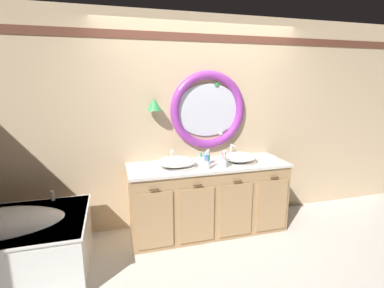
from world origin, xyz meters
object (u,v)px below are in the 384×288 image
object	(u,v)px
soap_dispenser	(207,158)
sink_basin_left	(177,162)
folded_hand_towel	(268,158)
toiletry_basket	(203,158)
sink_basin_right	(240,157)
toothbrush_holder_left	(207,164)
toothbrush_holder_right	(224,162)

from	to	relation	value
soap_dispenser	sink_basin_left	bearing A→B (deg)	-178.44
folded_hand_towel	toiletry_basket	size ratio (longest dim) A/B	1.51
sink_basin_left	folded_hand_towel	bearing A→B (deg)	0.62
sink_basin_left	folded_hand_towel	distance (m)	1.18
sink_basin_right	folded_hand_towel	distance (m)	0.39
sink_basin_left	toiletry_basket	size ratio (longest dim) A/B	3.50
sink_basin_right	toothbrush_holder_left	size ratio (longest dim) A/B	1.75
toothbrush_holder_left	soap_dispenser	world-z (taller)	toothbrush_holder_left
sink_basin_right	folded_hand_towel	xyz separation A→B (m)	(0.39, 0.01, -0.04)
toothbrush_holder_right	folded_hand_towel	world-z (taller)	toothbrush_holder_right
soap_dispenser	toiletry_basket	xyz separation A→B (m)	(0.02, 0.19, -0.05)
sink_basin_right	toothbrush_holder_left	distance (m)	0.50
sink_basin_right	toothbrush_holder_right	bearing A→B (deg)	-149.65
toothbrush_holder_left	toothbrush_holder_right	size ratio (longest dim) A/B	1.11
toothbrush_holder_left	toiletry_basket	xyz separation A→B (m)	(0.07, 0.36, -0.03)
toiletry_basket	folded_hand_towel	bearing A→B (deg)	-13.46
toiletry_basket	sink_basin_left	bearing A→B (deg)	-152.49
toothbrush_holder_left	folded_hand_towel	xyz separation A→B (m)	(0.86, 0.17, -0.04)
sink_basin_left	toothbrush_holder_right	world-z (taller)	toothbrush_holder_right
sink_basin_left	toothbrush_holder_left	world-z (taller)	toothbrush_holder_left
sink_basin_right	soap_dispenser	world-z (taller)	soap_dispenser
soap_dispenser	folded_hand_towel	size ratio (longest dim) A/B	0.91
sink_basin_right	toothbrush_holder_left	world-z (taller)	toothbrush_holder_left
soap_dispenser	folded_hand_towel	world-z (taller)	soap_dispenser
toothbrush_holder_left	soap_dispenser	bearing A→B (deg)	71.29
toothbrush_holder_left	sink_basin_right	bearing A→B (deg)	18.32
toothbrush_holder_left	sink_basin_left	bearing A→B (deg)	153.68
soap_dispenser	folded_hand_towel	bearing A→B (deg)	0.18
folded_hand_towel	toiletry_basket	distance (m)	0.81
sink_basin_left	toothbrush_holder_left	bearing A→B (deg)	-26.32
toothbrush_holder_left	toiletry_basket	distance (m)	0.37
toothbrush_holder_right	soap_dispenser	world-z (taller)	toothbrush_holder_right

